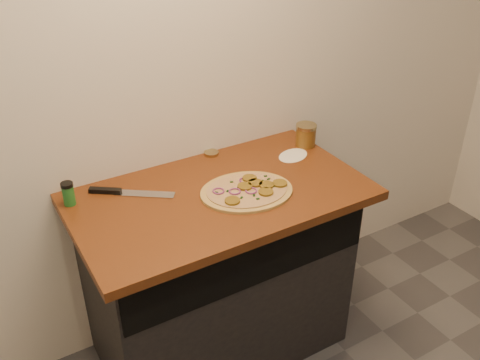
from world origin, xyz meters
TOP-DOWN VIEW (x-y plane):
  - cabinet at (0.00, 1.45)m, footprint 1.10×0.60m
  - countertop at (0.00, 1.42)m, footprint 1.20×0.70m
  - pizza at (0.09, 1.35)m, footprint 0.45×0.45m
  - chefs_knife at (-0.34, 1.60)m, footprint 0.31×0.23m
  - mason_jar_lid at (0.12, 1.72)m, footprint 0.08×0.08m
  - salsa_jar at (0.55, 1.58)m, footprint 0.10×0.10m
  - spice_shaker at (-0.55, 1.63)m, footprint 0.05×0.05m
  - flour_spill at (0.44, 1.52)m, footprint 0.20×0.20m

SIDE VIEW (x-z plane):
  - cabinet at x=0.00m, z-range 0.00..0.86m
  - countertop at x=0.00m, z-range 0.86..0.90m
  - flour_spill at x=0.44m, z-range 0.90..0.90m
  - chefs_knife at x=-0.34m, z-range 0.90..0.92m
  - mason_jar_lid at x=0.12m, z-range 0.90..0.91m
  - pizza at x=0.09m, z-range 0.90..0.92m
  - spice_shaker at x=-0.55m, z-range 0.90..1.00m
  - salsa_jar at x=0.55m, z-range 0.90..1.01m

